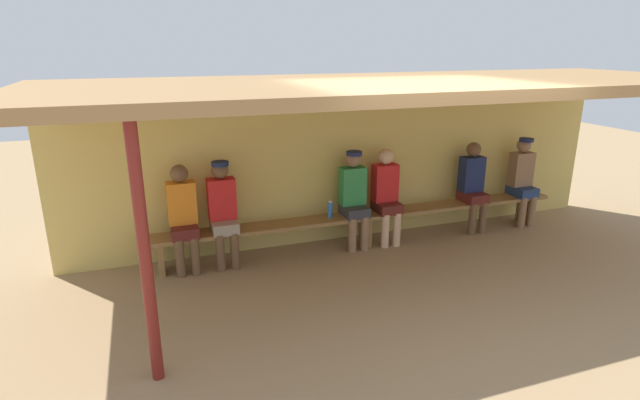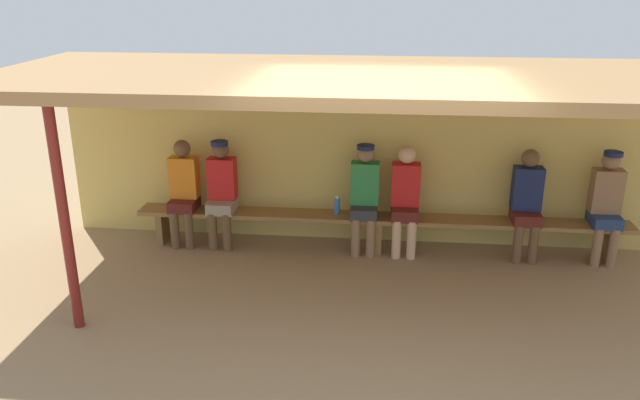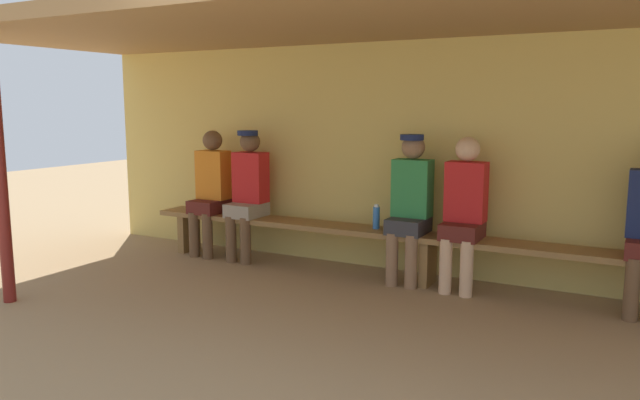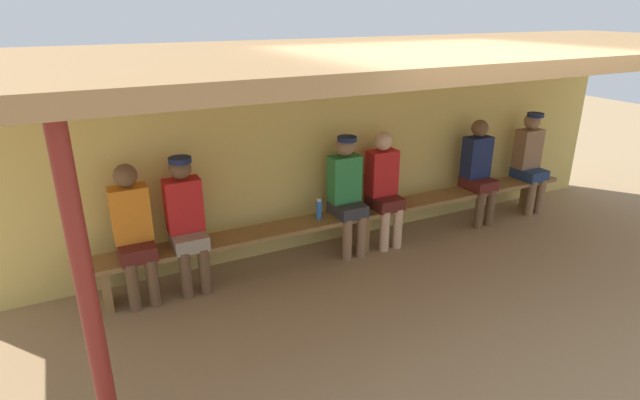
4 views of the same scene
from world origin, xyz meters
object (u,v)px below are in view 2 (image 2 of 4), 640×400
support_post (65,221)px  player_middle (365,193)px  player_rightmost (527,200)px  water_bottle_orange (337,205)px  player_in_blue (221,189)px  player_in_red (606,202)px  player_shirtless_tan (184,189)px  player_leftmost (405,196)px  bench (379,222)px

support_post → player_middle: support_post is taller
player_rightmost → water_bottle_orange: 2.26m
player_in_blue → player_in_red: bearing=0.0°
player_in_blue → player_shirtless_tan: (-0.48, -0.00, -0.02)m
player_in_red → player_middle: same height
player_leftmost → water_bottle_orange: size_ratio=5.81×
player_rightmost → bench: bearing=-179.9°
player_leftmost → player_in_blue: bearing=180.0°
bench → player_in_red: player_in_red is taller
support_post → player_rightmost: (4.61, 2.10, -0.37)m
player_in_red → player_shirtless_tan: bearing=-180.0°
player_rightmost → player_in_red: bearing=0.0°
support_post → player_in_blue: 2.32m
support_post → bench: size_ratio=0.37×
player_leftmost → player_rightmost: bearing=0.0°
player_rightmost → support_post: bearing=-155.5°
player_rightmost → player_leftmost: bearing=180.0°
player_in_blue → player_middle: (1.77, 0.00, 0.00)m
bench → player_in_blue: (-1.95, 0.00, 0.36)m
bench → water_bottle_orange: size_ratio=26.13×
player_middle → water_bottle_orange: player_middle is taller
player_middle → water_bottle_orange: bearing=176.3°
player_leftmost → player_rightmost: (1.43, 0.00, 0.00)m
player_in_red → player_shirtless_tan: size_ratio=1.01×
player_shirtless_tan → water_bottle_orange: size_ratio=5.81×
support_post → player_leftmost: size_ratio=1.65×
bench → player_leftmost: player_leftmost is taller
support_post → player_in_red: 5.91m
player_middle → bench: bearing=-1.1°
player_middle → water_bottle_orange: (-0.33, 0.02, -0.18)m
player_leftmost → water_bottle_orange: player_leftmost is taller
player_in_red → player_shirtless_tan: 5.07m
bench → water_bottle_orange: water_bottle_orange is taller
support_post → player_in_red: support_post is taller
player_in_blue → water_bottle_orange: size_ratio=5.86×
player_leftmost → player_shirtless_tan: bearing=180.0°
bench → player_rightmost: bearing=0.1°
player_in_red → water_bottle_orange: size_ratio=5.86×
player_in_blue → water_bottle_orange: bearing=0.9°
bench → player_rightmost: player_rightmost is taller
support_post → player_shirtless_tan: bearing=78.2°
bench → player_middle: (-0.18, 0.00, 0.36)m
player_in_blue → bench: bearing=-0.1°
player_leftmost → player_middle: (-0.49, 0.00, 0.02)m
player_in_blue → player_rightmost: 3.69m
player_leftmost → player_rightmost: size_ratio=1.00×
player_in_blue → water_bottle_orange: 1.45m
player_in_red → water_bottle_orange: player_in_red is taller
water_bottle_orange → bench: bearing=-2.8°
player_in_blue → player_leftmost: bearing=-0.0°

